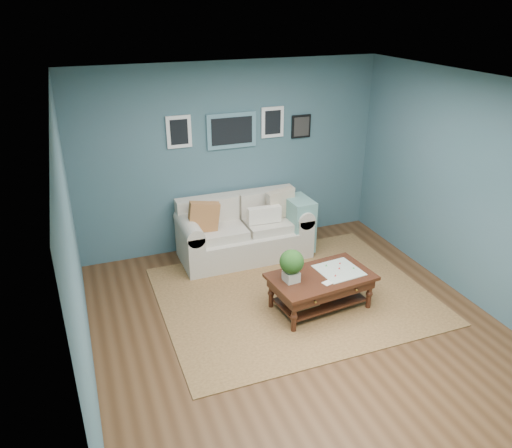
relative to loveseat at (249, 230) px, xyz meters
name	(u,v)px	position (x,y,z in m)	size (l,w,h in m)	color
room_shell	(306,222)	(-0.08, -1.97, 0.96)	(5.00, 5.02, 2.70)	brown
area_rug	(294,295)	(0.14, -1.27, -0.39)	(3.29, 2.64, 0.01)	brown
loveseat	(249,230)	(0.00, 0.00, 0.00)	(1.89, 0.86, 0.97)	beige
coffee_table	(316,282)	(0.26, -1.62, -0.02)	(1.28, 0.82, 0.85)	black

